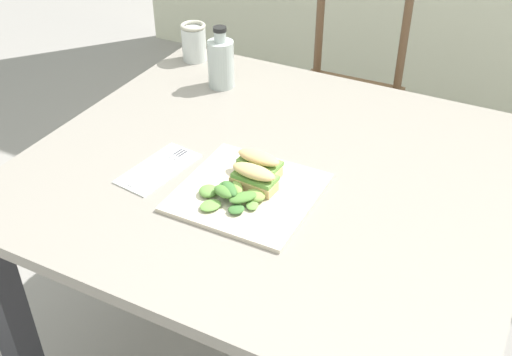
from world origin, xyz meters
TOP-DOWN VIEW (x-y plane):
  - dining_table at (-0.14, 0.13)m, footprint 1.15×1.03m
  - chair_wooden_far at (-0.29, 1.10)m, footprint 0.41×0.41m
  - plate_lunch at (-0.14, -0.00)m, footprint 0.29×0.29m
  - sandwich_half_front at (-0.13, 0.02)m, footprint 0.11×0.06m
  - sandwich_half_back at (-0.15, 0.07)m, footprint 0.11×0.06m
  - salad_mixed_greens at (-0.16, -0.04)m, footprint 0.15×0.15m
  - napkin_folded at (-0.37, -0.01)m, footprint 0.12×0.22m
  - fork_on_napkin at (-0.37, 0.01)m, footprint 0.05×0.19m
  - bottle_cold_brew at (-0.46, 0.44)m, footprint 0.08×0.08m
  - mason_jar_iced_tea at (-0.63, 0.56)m, footprint 0.08×0.08m

SIDE VIEW (x-z plane):
  - chair_wooden_far at x=-0.29m, z-range 0.01..0.88m
  - dining_table at x=-0.14m, z-range 0.25..0.99m
  - napkin_folded at x=-0.37m, z-range 0.74..0.74m
  - plate_lunch at x=-0.14m, z-range 0.74..0.75m
  - fork_on_napkin at x=-0.37m, z-range 0.74..0.75m
  - salad_mixed_greens at x=-0.16m, z-range 0.75..0.78m
  - sandwich_half_front at x=-0.13m, z-range 0.75..0.81m
  - sandwich_half_back at x=-0.15m, z-range 0.75..0.81m
  - mason_jar_iced_tea at x=-0.63m, z-range 0.73..0.85m
  - bottle_cold_brew at x=-0.46m, z-range 0.71..0.89m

